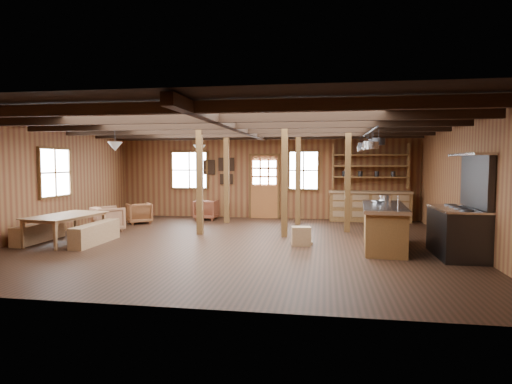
% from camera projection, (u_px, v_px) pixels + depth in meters
% --- Properties ---
extents(room, '(10.04, 9.04, 2.84)m').
position_uv_depth(room, '(237.00, 183.00, 9.86)').
color(room, black).
rests_on(room, ground).
extents(ceiling_joists, '(9.80, 8.82, 0.18)m').
position_uv_depth(ceiling_joists, '(239.00, 127.00, 9.94)').
color(ceiling_joists, black).
rests_on(ceiling_joists, ceiling).
extents(timber_posts, '(3.95, 2.35, 2.80)m').
position_uv_depth(timber_posts, '(271.00, 179.00, 11.82)').
color(timber_posts, '#482D14').
rests_on(timber_posts, floor).
extents(back_door, '(1.02, 0.08, 2.15)m').
position_uv_depth(back_door, '(264.00, 192.00, 14.27)').
color(back_door, brown).
rests_on(back_door, floor).
extents(window_back_left, '(1.32, 0.06, 1.32)m').
position_uv_depth(window_back_left, '(189.00, 170.00, 14.65)').
color(window_back_left, white).
rests_on(window_back_left, wall_back).
extents(window_back_right, '(1.02, 0.06, 1.32)m').
position_uv_depth(window_back_right, '(304.00, 170.00, 14.03)').
color(window_back_right, white).
rests_on(window_back_right, wall_back).
extents(window_left, '(0.14, 1.24, 1.32)m').
position_uv_depth(window_left, '(55.00, 173.00, 11.13)').
color(window_left, white).
rests_on(window_left, wall_back).
extents(notice_boards, '(1.08, 0.03, 0.90)m').
position_uv_depth(notice_boards, '(221.00, 169.00, 14.47)').
color(notice_boards, white).
rests_on(notice_boards, wall_back).
extents(back_counter, '(2.55, 0.60, 2.45)m').
position_uv_depth(back_counter, '(370.00, 202.00, 13.51)').
color(back_counter, brown).
rests_on(back_counter, floor).
extents(pendant_lamps, '(1.86, 2.36, 0.66)m').
position_uv_depth(pendant_lamps, '(161.00, 148.00, 11.14)').
color(pendant_lamps, '#2A2A2C').
rests_on(pendant_lamps, ceiling).
extents(pot_rack, '(0.44, 3.00, 0.44)m').
position_uv_depth(pot_rack, '(369.00, 144.00, 9.48)').
color(pot_rack, '#2A2A2C').
rests_on(pot_rack, ceiling).
extents(kitchen_island, '(1.07, 2.56, 1.20)m').
position_uv_depth(kitchen_island, '(384.00, 226.00, 9.35)').
color(kitchen_island, brown).
rests_on(kitchen_island, floor).
extents(step_stool, '(0.52, 0.40, 0.42)m').
position_uv_depth(step_stool, '(301.00, 236.00, 9.62)').
color(step_stool, brown).
rests_on(step_stool, floor).
extents(commercial_range, '(0.85, 1.66, 2.05)m').
position_uv_depth(commercial_range, '(460.00, 224.00, 8.43)').
color(commercial_range, '#2A2A2C').
rests_on(commercial_range, floor).
extents(dining_table, '(1.25, 1.97, 0.65)m').
position_uv_depth(dining_table, '(68.00, 229.00, 9.93)').
color(dining_table, brown).
rests_on(dining_table, floor).
extents(bench_wall, '(0.30, 1.60, 0.44)m').
position_uv_depth(bench_wall, '(39.00, 232.00, 10.06)').
color(bench_wall, brown).
rests_on(bench_wall, floor).
extents(bench_aisle, '(0.32, 1.71, 0.47)m').
position_uv_depth(bench_aisle, '(96.00, 233.00, 9.82)').
color(bench_aisle, brown).
rests_on(bench_aisle, floor).
extents(armchair_a, '(0.96, 0.96, 0.63)m').
position_uv_depth(armchair_a, '(139.00, 213.00, 13.06)').
color(armchair_a, brown).
rests_on(armchair_a, floor).
extents(armchair_b, '(0.70, 0.72, 0.65)m').
position_uv_depth(armchair_b, '(206.00, 210.00, 13.96)').
color(armchair_b, brown).
rests_on(armchair_b, floor).
extents(armchair_c, '(1.04, 1.04, 0.68)m').
position_uv_depth(armchair_c, '(108.00, 219.00, 11.52)').
color(armchair_c, '#8B5D3F').
rests_on(armchair_c, floor).
extents(counter_pot, '(0.28, 0.28, 0.17)m').
position_uv_depth(counter_pot, '(385.00, 199.00, 9.99)').
color(counter_pot, silver).
rests_on(counter_pot, kitchen_island).
extents(bowl, '(0.36, 0.36, 0.07)m').
position_uv_depth(bowl, '(378.00, 202.00, 9.71)').
color(bowl, silver).
rests_on(bowl, kitchen_island).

